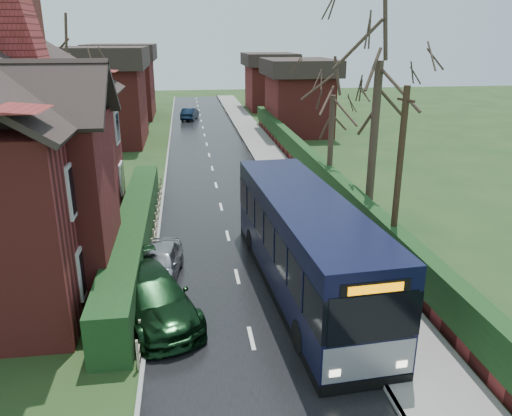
{
  "coord_description": "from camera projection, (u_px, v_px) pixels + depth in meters",
  "views": [
    {
      "loc": [
        -1.62,
        -14.46,
        8.4
      ],
      "look_at": [
        1.05,
        4.46,
        1.8
      ],
      "focal_mm": 35.0,
      "sensor_mm": 36.0,
      "label": 1
    }
  ],
  "objects": [
    {
      "name": "tree_house_side",
      "position": [
        70.0,
        51.0,
        28.64
      ],
      "size": [
        4.47,
        4.47,
        10.16
      ],
      "color": "#3C2F24",
      "rests_on": "ground"
    },
    {
      "name": "car_green",
      "position": [
        152.0,
        296.0,
        15.53
      ],
      "size": [
        3.65,
        5.37,
        1.44
      ],
      "primitive_type": "imported",
      "rotation": [
        0.0,
        0.0,
        0.36
      ],
      "color": "black",
      "rests_on": "ground"
    },
    {
      "name": "road",
      "position": [
        221.0,
        207.0,
        25.84
      ],
      "size": [
        6.0,
        100.0,
        0.02
      ],
      "primitive_type": "cube",
      "color": "black",
      "rests_on": "ground"
    },
    {
      "name": "picket_fence",
      "position": [
        154.0,
        239.0,
        20.6
      ],
      "size": [
        0.1,
        16.0,
        0.9
      ],
      "primitive_type": null,
      "color": "tan",
      "rests_on": "ground"
    },
    {
      "name": "kerb_right",
      "position": [
        279.0,
        203.0,
        26.22
      ],
      "size": [
        0.12,
        100.0,
        0.14
      ],
      "primitive_type": "cube",
      "color": "gray",
      "rests_on": "ground"
    },
    {
      "name": "telegraph_pole",
      "position": [
        398.0,
        182.0,
        17.79
      ],
      "size": [
        0.28,
        0.87,
        6.84
      ],
      "rotation": [
        0.0,
        0.0,
        0.24
      ],
      "color": "black",
      "rests_on": "ground"
    },
    {
      "name": "tree_right_near",
      "position": [
        381.0,
        48.0,
        20.35
      ],
      "size": [
        4.93,
        4.93,
        10.64
      ],
      "color": "#352A1F",
      "rests_on": "ground"
    },
    {
      "name": "car_distant",
      "position": [
        190.0,
        114.0,
        52.72
      ],
      "size": [
        2.08,
        3.97,
        1.25
      ],
      "primitive_type": "imported",
      "rotation": [
        0.0,
        0.0,
        2.93
      ],
      "color": "black",
      "rests_on": "ground"
    },
    {
      "name": "right_wall_hedge",
      "position": [
        330.0,
        184.0,
        26.28
      ],
      "size": [
        0.6,
        50.0,
        1.8
      ],
      "color": "maroon",
      "rests_on": "ground"
    },
    {
      "name": "ground",
      "position": [
        243.0,
        304.0,
        16.49
      ],
      "size": [
        140.0,
        140.0,
        0.0
      ],
      "primitive_type": "plane",
      "color": "#30471E",
      "rests_on": "ground"
    },
    {
      "name": "front_hedge",
      "position": [
        134.0,
        232.0,
        20.39
      ],
      "size": [
        1.2,
        16.0,
        1.6
      ],
      "primitive_type": "cube",
      "color": "black",
      "rests_on": "ground"
    },
    {
      "name": "car_silver",
      "position": [
        159.0,
        263.0,
        18.04
      ],
      "size": [
        1.88,
        3.81,
        1.25
      ],
      "primitive_type": "imported",
      "rotation": [
        0.0,
        0.0,
        -0.12
      ],
      "color": "#A9A8AC",
      "rests_on": "ground"
    },
    {
      "name": "bus_stop_sign",
      "position": [
        317.0,
        213.0,
        19.1
      ],
      "size": [
        0.18,
        0.45,
        3.02
      ],
      "rotation": [
        0.0,
        0.0,
        -0.25
      ],
      "color": "slate",
      "rests_on": "ground"
    },
    {
      "name": "tree_right_far",
      "position": [
        333.0,
        88.0,
        25.66
      ],
      "size": [
        4.07,
        4.07,
        7.86
      ],
      "color": "#382921",
      "rests_on": "ground"
    },
    {
      "name": "kerb_left",
      "position": [
        161.0,
        209.0,
        25.43
      ],
      "size": [
        0.12,
        100.0,
        0.1
      ],
      "primitive_type": "cube",
      "color": "gray",
      "rests_on": "ground"
    },
    {
      "name": "pavement",
      "position": [
        301.0,
        202.0,
        26.38
      ],
      "size": [
        2.5,
        100.0,
        0.14
      ],
      "primitive_type": "cube",
      "color": "slate",
      "rests_on": "ground"
    },
    {
      "name": "bus",
      "position": [
        305.0,
        246.0,
        16.94
      ],
      "size": [
        3.21,
        11.15,
        3.34
      ],
      "rotation": [
        0.0,
        0.0,
        0.06
      ],
      "color": "black",
      "rests_on": "ground"
    }
  ]
}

